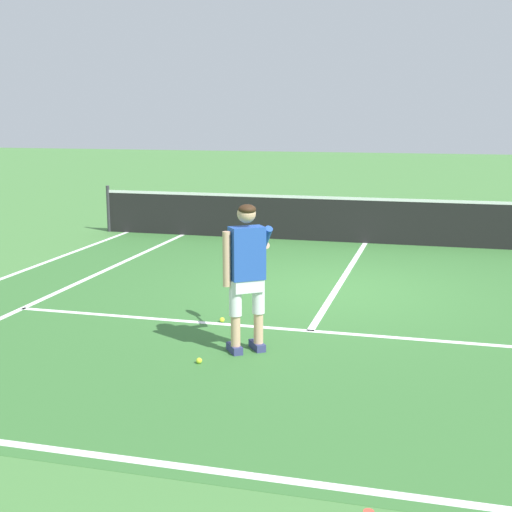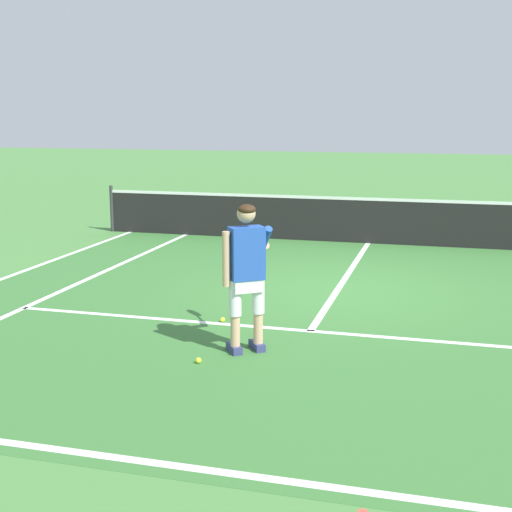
{
  "view_description": "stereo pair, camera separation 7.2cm",
  "coord_description": "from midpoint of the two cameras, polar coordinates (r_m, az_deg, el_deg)",
  "views": [
    {
      "loc": [
        1.52,
        -10.68,
        2.69
      ],
      "look_at": [
        -0.56,
        -2.81,
        1.05
      ],
      "focal_mm": 49.59,
      "sensor_mm": 36.0,
      "label": 1
    },
    {
      "loc": [
        1.59,
        -10.66,
        2.69
      ],
      "look_at": [
        -0.56,
        -2.81,
        1.05
      ],
      "focal_mm": 49.59,
      "sensor_mm": 36.0,
      "label": 2
    }
  ],
  "objects": [
    {
      "name": "tennis_net",
      "position": [
        15.07,
        9.23,
        2.88
      ],
      "size": [
        11.96,
        0.08,
        1.07
      ],
      "color": "#333338",
      "rests_on": "ground"
    },
    {
      "name": "tennis_ball_by_baseline",
      "position": [
        9.34,
        -2.49,
        -5.16
      ],
      "size": [
        0.07,
        0.07,
        0.07
      ],
      "primitive_type": "sphere",
      "color": "#CCE02D",
      "rests_on": "ground"
    },
    {
      "name": "line_baseline",
      "position": [
        5.66,
        -2.7,
        -16.98
      ],
      "size": [
        10.98,
        0.1,
        0.01
      ],
      "primitive_type": "cube",
      "color": "white",
      "rests_on": "ground"
    },
    {
      "name": "tennis_ball_near_feet",
      "position": [
        7.86,
        -4.4,
        -8.4
      ],
      "size": [
        0.07,
        0.07,
        0.07
      ],
      "primitive_type": "sphere",
      "color": "#CCE02D",
      "rests_on": "ground"
    },
    {
      "name": "line_singles_left",
      "position": [
        11.62,
        -14.41,
        -2.34
      ],
      "size": [
        0.1,
        10.1,
        0.01
      ],
      "primitive_type": "cube",
      "color": "white",
      "rests_on": "ground"
    },
    {
      "name": "ground_plane",
      "position": [
        11.12,
        6.8,
        -2.7
      ],
      "size": [
        80.0,
        80.0,
        0.0
      ],
      "primitive_type": "plane",
      "color": "#477F3D"
    },
    {
      "name": "line_centre_service",
      "position": [
        12.04,
        7.49,
        -1.61
      ],
      "size": [
        0.1,
        6.4,
        0.01
      ],
      "primitive_type": "cube",
      "color": "white",
      "rests_on": "ground"
    },
    {
      "name": "line_service",
      "position": [
        8.98,
        4.64,
        -6.05
      ],
      "size": [
        8.23,
        0.1,
        0.01
      ],
      "primitive_type": "cube",
      "color": "white",
      "rests_on": "ground"
    },
    {
      "name": "tennis_player",
      "position": [
        7.97,
        -0.52,
        -0.93
      ],
      "size": [
        0.62,
        1.21,
        1.71
      ],
      "color": "navy",
      "rests_on": "ground"
    },
    {
      "name": "court_inner_surface",
      "position": [
        10.26,
        6.05,
        -3.87
      ],
      "size": [
        10.98,
        10.5,
        0.0
      ],
      "primitive_type": "cube",
      "color": "#387033",
      "rests_on": "ground"
    }
  ]
}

